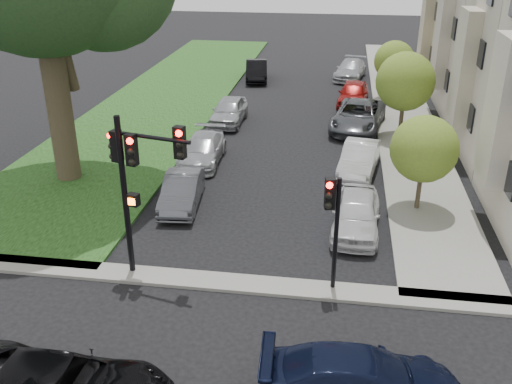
# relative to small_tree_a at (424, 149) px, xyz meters

# --- Properties ---
(ground) EXTENTS (140.00, 140.00, 0.00)m
(ground) POSITION_rel_small_tree_a_xyz_m (-6.20, -8.54, -2.69)
(ground) COLOR black
(ground) RESTS_ON ground
(grass_strip) EXTENTS (8.00, 44.00, 0.12)m
(grass_strip) POSITION_rel_small_tree_a_xyz_m (-15.20, 15.46, -2.63)
(grass_strip) COLOR black
(grass_strip) RESTS_ON ground
(sidewalk_right) EXTENTS (3.50, 44.00, 0.12)m
(sidewalk_right) POSITION_rel_small_tree_a_xyz_m (0.55, 15.46, -2.63)
(sidewalk_right) COLOR gray
(sidewalk_right) RESTS_ON ground
(sidewalk_cross) EXTENTS (60.00, 1.00, 0.12)m
(sidewalk_cross) POSITION_rel_small_tree_a_xyz_m (-6.20, -6.54, -2.63)
(sidewalk_cross) COLOR gray
(sidewalk_cross) RESTS_ON ground
(small_tree_a) EXTENTS (2.69, 2.69, 4.04)m
(small_tree_a) POSITION_rel_small_tree_a_xyz_m (0.00, 0.00, 0.00)
(small_tree_a) COLOR #3B3328
(small_tree_a) RESTS_ON ground
(small_tree_b) EXTENTS (3.17, 3.17, 4.76)m
(small_tree_b) POSITION_rel_small_tree_a_xyz_m (0.00, 9.26, 0.48)
(small_tree_b) COLOR #3B3328
(small_tree_b) RESTS_ON ground
(small_tree_c) EXTENTS (2.67, 2.67, 4.00)m
(small_tree_c) POSITION_rel_small_tree_a_xyz_m (0.00, 17.13, -0.03)
(small_tree_c) COLOR #3B3328
(small_tree_c) RESTS_ON ground
(traffic_signal_main) EXTENTS (2.70, 0.77, 5.52)m
(traffic_signal_main) POSITION_rel_small_tree_a_xyz_m (-9.57, -6.30, 1.12)
(traffic_signal_main) COLOR black
(traffic_signal_main) RESTS_ON ground
(traffic_signal_secondary) EXTENTS (0.52, 0.42, 3.92)m
(traffic_signal_secondary) POSITION_rel_small_tree_a_xyz_m (-3.41, -6.35, 0.05)
(traffic_signal_secondary) COLOR black
(traffic_signal_secondary) RESTS_ON ground
(car_cross_far) EXTENTS (5.06, 2.32, 1.43)m
(car_cross_far) POSITION_rel_small_tree_a_xyz_m (-2.46, -11.15, -1.97)
(car_cross_far) COLOR black
(car_cross_far) RESTS_ON ground
(car_parked_0) EXTENTS (2.01, 4.47, 1.49)m
(car_parked_0) POSITION_rel_small_tree_a_xyz_m (-2.53, -2.20, -1.94)
(car_parked_0) COLOR silver
(car_parked_0) RESTS_ON ground
(car_parked_1) EXTENTS (2.18, 4.59, 1.45)m
(car_parked_1) POSITION_rel_small_tree_a_xyz_m (-2.34, 3.67, -1.96)
(car_parked_1) COLOR silver
(car_parked_1) RESTS_ON ground
(car_parked_2) EXTENTS (3.56, 6.13, 1.61)m
(car_parked_2) POSITION_rel_small_tree_a_xyz_m (-2.32, 10.38, -1.89)
(car_parked_2) COLOR #3F4247
(car_parked_2) RESTS_ON ground
(car_parked_3) EXTENTS (2.26, 4.75, 1.57)m
(car_parked_3) POSITION_rel_small_tree_a_xyz_m (-2.58, 15.45, -1.90)
(car_parked_3) COLOR maroon
(car_parked_3) RESTS_ON ground
(car_parked_4) EXTENTS (2.79, 5.20, 1.43)m
(car_parked_4) POSITION_rel_small_tree_a_xyz_m (-2.77, 22.95, -1.97)
(car_parked_4) COLOR #999BA0
(car_parked_4) RESTS_ON ground
(car_parked_5) EXTENTS (1.84, 4.21, 1.35)m
(car_parked_5) POSITION_rel_small_tree_a_xyz_m (-9.71, -1.04, -2.01)
(car_parked_5) COLOR #3F4247
(car_parked_5) RESTS_ON ground
(car_parked_6) EXTENTS (2.03, 4.69, 1.35)m
(car_parked_6) POSITION_rel_small_tree_a_xyz_m (-10.01, 3.93, -2.02)
(car_parked_6) COLOR #999BA0
(car_parked_6) RESTS_ON ground
(car_parked_7) EXTENTS (1.85, 4.47, 1.51)m
(car_parked_7) POSITION_rel_small_tree_a_xyz_m (-9.96, 10.43, -1.93)
(car_parked_7) COLOR #999BA0
(car_parked_7) RESTS_ON ground
(car_parked_9) EXTENTS (2.24, 4.74, 1.50)m
(car_parked_9) POSITION_rel_small_tree_a_xyz_m (-9.93, 21.36, -1.94)
(car_parked_9) COLOR black
(car_parked_9) RESTS_ON ground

